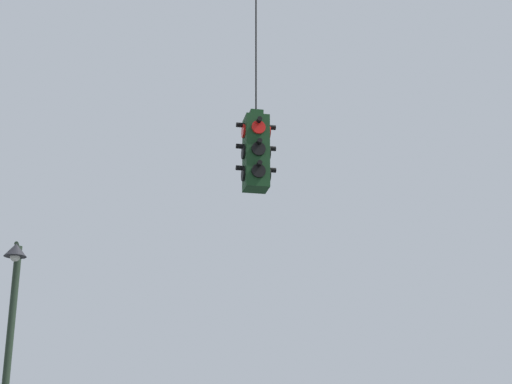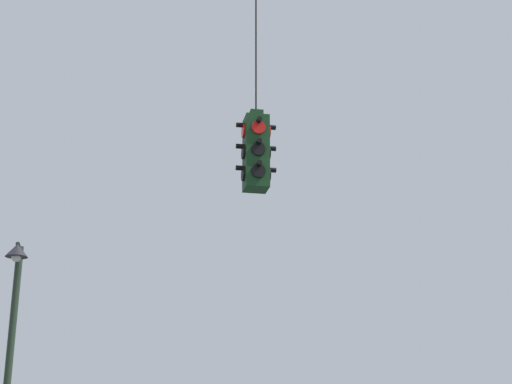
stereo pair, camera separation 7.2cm
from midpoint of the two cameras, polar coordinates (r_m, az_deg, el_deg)
name	(u,v)px [view 2 (the right image)]	position (r m, az deg, el deg)	size (l,w,h in m)	color
traffic_light_near_left_pole	(256,151)	(11.24, 0.18, 3.00)	(0.58, 0.58, 3.62)	#143819
street_lamp	(9,350)	(13.41, -17.35, -10.93)	(0.37, 0.65, 5.05)	#233323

